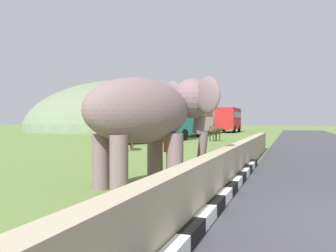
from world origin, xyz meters
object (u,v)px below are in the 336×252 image
at_px(elephant, 150,113).
at_px(person_handler, 171,149).
at_px(bus_teal, 152,116).
at_px(cow_near, 129,135).
at_px(cow_mid, 215,131).
at_px(bus_red, 229,118).
at_px(bus_white, 195,117).

relative_size(elephant, person_handler, 2.39).
xyz_separation_m(person_handler, bus_teal, (17.63, 7.40, 1.16)).
distance_m(bus_teal, cow_near, 8.55).
distance_m(elephant, cow_mid, 21.57).
relative_size(elephant, cow_near, 2.13).
distance_m(person_handler, bus_red, 43.01).
bearing_deg(bus_white, bus_teal, 178.14).
height_order(bus_white, cow_near, bus_white).
distance_m(elephant, cow_near, 11.86).
bearing_deg(person_handler, cow_mid, 7.76).
bearing_deg(person_handler, bus_red, 7.02).
bearing_deg(bus_teal, elephant, -159.04).
bearing_deg(cow_mid, elephant, -173.22).
relative_size(elephant, bus_red, 0.49).
bearing_deg(cow_near, elephant, -152.43).
bearing_deg(cow_near, bus_teal, 11.71).
height_order(bus_teal, bus_red, same).
height_order(bus_white, bus_red, same).
bearing_deg(cow_mid, bus_teal, 119.51).
xyz_separation_m(bus_white, bus_red, (12.76, -1.75, -0.00)).
relative_size(person_handler, cow_mid, 0.88).
xyz_separation_m(bus_red, cow_near, (-33.32, 0.43, -1.21)).
bearing_deg(bus_white, cow_mid, -156.25).
bearing_deg(bus_red, person_handler, -172.98).
bearing_deg(bus_red, bus_white, 172.20).
height_order(cow_near, cow_mid, same).
distance_m(bus_teal, bus_white, 12.28).
xyz_separation_m(elephant, person_handler, (1.13, -0.22, -1.02)).
bearing_deg(bus_red, cow_mid, -173.65).
relative_size(bus_teal, bus_white, 0.97).
distance_m(bus_white, bus_red, 12.88).
height_order(person_handler, bus_red, bus_red).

